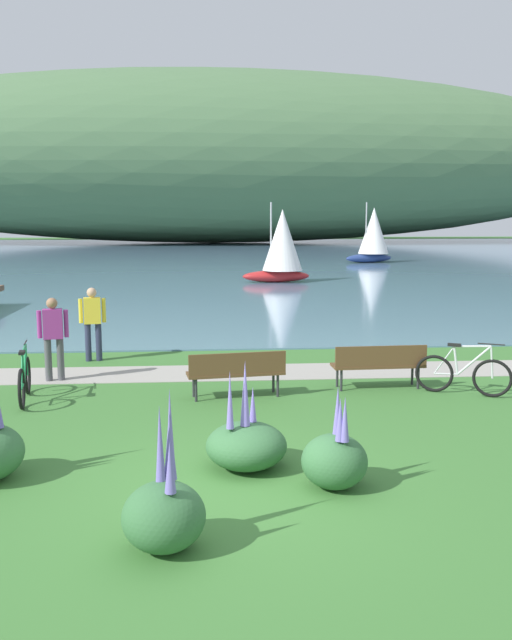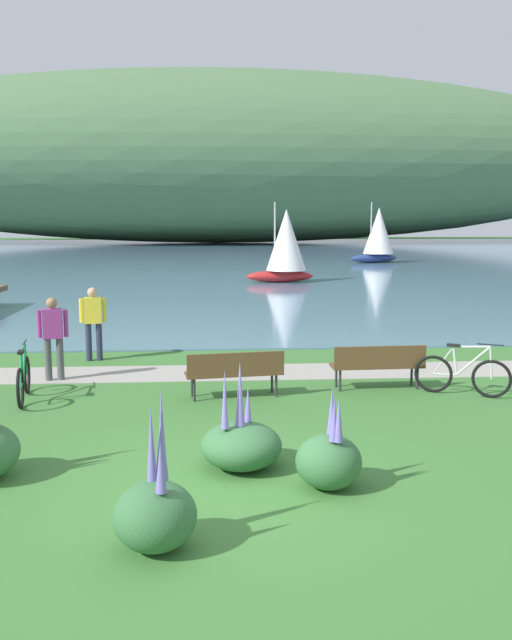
{
  "view_description": "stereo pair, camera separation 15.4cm",
  "coord_description": "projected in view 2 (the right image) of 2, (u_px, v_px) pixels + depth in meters",
  "views": [
    {
      "loc": [
        -0.29,
        -7.87,
        3.33
      ],
      "look_at": [
        0.83,
        7.13,
        1.0
      ],
      "focal_mm": 37.68,
      "sensor_mm": 36.0,
      "label": 1
    },
    {
      "loc": [
        -0.13,
        -7.88,
        3.33
      ],
      "look_at": [
        0.83,
        7.13,
        1.0
      ],
      "focal_mm": 37.68,
      "sensor_mm": 36.0,
      "label": 2
    }
  ],
  "objects": [
    {
      "name": "distant_hillside",
      "position": [
        218.0,
        158.0,
        82.36
      ],
      "size": [
        107.19,
        28.0,
        20.65
      ],
      "primitive_type": "ellipsoid",
      "color": "#4C7047",
      "rests_on": "bay_water"
    },
    {
      "name": "sailboat_toward_hillside",
      "position": [
        378.0,
        234.0,
        47.73
      ],
      "size": [
        3.77,
        2.67,
        4.26
      ],
      "color": "navy",
      "rests_on": "bay_water"
    },
    {
      "name": "person_on_the_grass",
      "position": [
        53.0,
        333.0,
        13.6
      ],
      "size": [
        0.6,
        0.28,
        1.71
      ],
      "color": "#4C4C51",
      "rests_on": "ground"
    },
    {
      "name": "echium_bush_mid_cluster",
      "position": [
        241.0,
        444.0,
        8.93
      ],
      "size": [
        1.09,
        1.09,
        1.48
      ],
      "color": "#386B3D",
      "rests_on": "ground"
    },
    {
      "name": "sailboat_mid_bay",
      "position": [
        285.0,
        245.0,
        33.56
      ],
      "size": [
        3.42,
        2.1,
        3.98
      ],
      "color": "#B22323",
      "rests_on": "bay_water"
    },
    {
      "name": "bicycle_beside_path",
      "position": [
        24.0,
        379.0,
        12.19
      ],
      "size": [
        0.34,
        1.76,
        1.01
      ],
      "color": "black",
      "rests_on": "ground"
    },
    {
      "name": "bicycle_leaning_near_bench",
      "position": [
        462.0,
        374.0,
        12.57
      ],
      "size": [
        1.62,
        0.82,
        1.01
      ],
      "color": "black",
      "rests_on": "ground"
    },
    {
      "name": "bay_water",
      "position": [
        215.0,
        256.0,
        56.24
      ],
      "size": [
        180.0,
        80.0,
        0.04
      ],
      "primitive_type": "cube",
      "color": "#5B7F9E",
      "rests_on": "ground"
    },
    {
      "name": "shoreline_path",
      "position": [
        220.0,
        373.0,
        14.4
      ],
      "size": [
        60.0,
        1.5,
        0.01
      ],
      "primitive_type": "cube",
      "color": "#A39E93",
      "rests_on": "ground"
    },
    {
      "name": "ground_plane",
      "position": [
        226.0,
        489.0,
        8.29
      ],
      "size": [
        200.0,
        200.0,
        0.0
      ],
      "primitive_type": "plane",
      "color": "#3D7533"
    },
    {
      "name": "echium_bush_far_cluster",
      "position": [
        155.0,
        511.0,
        6.74
      ],
      "size": [
        0.85,
        0.85,
        1.63
      ],
      "color": "#386B3D",
      "rests_on": "ground"
    },
    {
      "name": "park_bench_near_camera",
      "position": [
        378.0,
        363.0,
        12.98
      ],
      "size": [
        1.82,
        0.55,
        0.88
      ],
      "color": "brown",
      "rests_on": "ground"
    },
    {
      "name": "echium_bush_beside_closest",
      "position": [
        329.0,
        460.0,
        8.26
      ],
      "size": [
        0.82,
        0.82,
        1.27
      ],
      "color": "#386B3D",
      "rests_on": "ground"
    },
    {
      "name": "person_at_shoreline",
      "position": [
        93.0,
        319.0,
        15.51
      ],
      "size": [
        0.6,
        0.27,
        1.71
      ],
      "color": "#282D47",
      "rests_on": "ground"
    },
    {
      "name": "park_bench_further_along",
      "position": [
        235.0,
        370.0,
        12.36
      ],
      "size": [
        1.85,
        0.74,
        0.88
      ],
      "color": "brown",
      "rests_on": "ground"
    }
  ]
}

